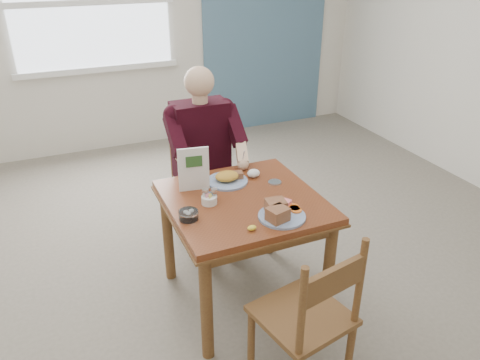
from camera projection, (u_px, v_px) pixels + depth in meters
name	position (u px, v px, depth m)	size (l,w,h in m)	color
floor	(243.00, 295.00, 3.16)	(6.00, 6.00, 0.00)	#686054
wall_back	(131.00, 20.00, 4.99)	(5.50, 5.50, 0.00)	silver
accent_panel	(266.00, 13.00, 5.54)	(1.60, 0.02, 2.80)	slate
lemon_wedge	(252.00, 228.00, 2.50)	(0.05, 0.04, 0.03)	yellow
napkin	(253.00, 173.00, 3.07)	(0.09, 0.07, 0.05)	white
metal_dish	(275.00, 182.00, 3.00)	(0.09, 0.09, 0.01)	silver
window	(90.00, 2.00, 4.73)	(1.72, 0.04, 1.42)	white
table	(243.00, 214.00, 2.87)	(0.92, 0.92, 0.75)	brown
chair_far	(202.00, 183.00, 3.60)	(0.42, 0.42, 0.95)	brown
chair_near	(309.00, 319.00, 2.29)	(0.49, 0.49, 0.95)	brown
diner	(204.00, 147.00, 3.37)	(0.53, 0.56, 1.39)	tan
near_plate	(280.00, 212.00, 2.61)	(0.30, 0.30, 0.09)	white
far_plate	(228.00, 178.00, 3.01)	(0.30, 0.30, 0.07)	white
caddy	(209.00, 200.00, 2.75)	(0.11, 0.11, 0.07)	white
shakers	(210.00, 195.00, 2.76)	(0.10, 0.07, 0.09)	white
creamer	(189.00, 215.00, 2.60)	(0.14, 0.14, 0.05)	white
menu	(194.00, 169.00, 2.86)	(0.19, 0.05, 0.28)	white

